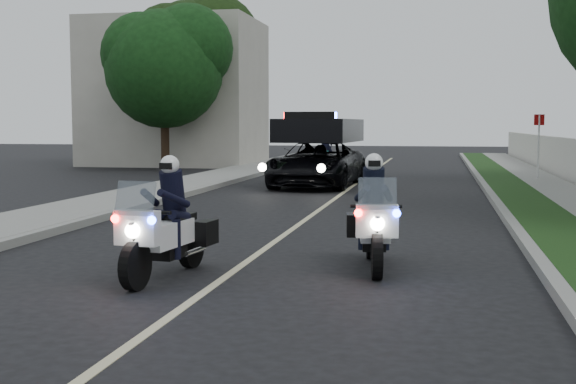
{
  "coord_description": "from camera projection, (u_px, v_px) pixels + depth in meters",
  "views": [
    {
      "loc": [
        2.7,
        -9.59,
        1.99
      ],
      "look_at": [
        0.55,
        1.22,
        1.0
      ],
      "focal_mm": 47.31,
      "sensor_mm": 36.0,
      "label": 1
    }
  ],
  "objects": [
    {
      "name": "ground",
      "position": [
        230.0,
        274.0,
        10.07
      ],
      "size": [
        120.0,
        120.0,
        0.0
      ],
      "primitive_type": "plane",
      "color": "black",
      "rests_on": "ground"
    },
    {
      "name": "curb_right",
      "position": [
        495.0,
        200.0,
        19.04
      ],
      "size": [
        0.2,
        60.0,
        0.15
      ],
      "primitive_type": "cube",
      "color": "gray",
      "rests_on": "ground"
    },
    {
      "name": "grass_verge",
      "position": [
        524.0,
        201.0,
        18.9
      ],
      "size": [
        1.2,
        60.0,
        0.16
      ],
      "primitive_type": "cube",
      "color": "#193814",
      "rests_on": "ground"
    },
    {
      "name": "curb_left",
      "position": [
        184.0,
        195.0,
        20.63
      ],
      "size": [
        0.2,
        60.0,
        0.15
      ],
      "primitive_type": "cube",
      "color": "gray",
      "rests_on": "ground"
    },
    {
      "name": "sidewalk_left",
      "position": [
        146.0,
        194.0,
        20.85
      ],
      "size": [
        2.0,
        60.0,
        0.16
      ],
      "primitive_type": "cube",
      "color": "gray",
      "rests_on": "ground"
    },
    {
      "name": "building_far",
      "position": [
        176.0,
        93.0,
        37.1
      ],
      "size": [
        8.0,
        6.0,
        7.0
      ],
      "primitive_type": "cube",
      "color": "#A8A396",
      "rests_on": "ground"
    },
    {
      "name": "lane_marking",
      "position": [
        333.0,
        200.0,
        19.84
      ],
      "size": [
        0.12,
        50.0,
        0.01
      ],
      "primitive_type": "cube",
      "color": "#BFB78C",
      "rests_on": "ground"
    },
    {
      "name": "police_moto_left",
      "position": [
        167.0,
        278.0,
        9.84
      ],
      "size": [
        0.88,
        1.94,
        1.59
      ],
      "primitive_type": null,
      "rotation": [
        0.0,
        0.0,
        -0.12
      ],
      "color": "silver",
      "rests_on": "ground"
    },
    {
      "name": "police_moto_right",
      "position": [
        373.0,
        268.0,
        10.53
      ],
      "size": [
        0.9,
        1.94,
        1.59
      ],
      "primitive_type": null,
      "rotation": [
        0.0,
        0.0,
        0.14
      ],
      "color": "silver",
      "rests_on": "ground"
    },
    {
      "name": "police_suv",
      "position": [
        317.0,
        187.0,
        24.17
      ],
      "size": [
        2.73,
        5.35,
        2.53
      ],
      "primitive_type": "imported",
      "rotation": [
        0.0,
        0.0,
        -0.06
      ],
      "color": "black",
      "rests_on": "ground"
    },
    {
      "name": "bicycle",
      "position": [
        325.0,
        169.0,
        33.54
      ],
      "size": [
        0.76,
        1.66,
        0.83
      ],
      "primitive_type": "imported",
      "rotation": [
        0.0,
        0.0,
        -0.13
      ],
      "color": "black",
      "rests_on": "ground"
    },
    {
      "name": "cyclist",
      "position": [
        325.0,
        169.0,
        33.54
      ],
      "size": [
        0.65,
        0.45,
        1.77
      ],
      "primitive_type": "imported",
      "rotation": [
        0.0,
        0.0,
        3.18
      ],
      "color": "black",
      "rests_on": "ground"
    },
    {
      "name": "sign_post",
      "position": [
        537.0,
        183.0,
        25.7
      ],
      "size": [
        0.47,
        0.47,
        2.39
      ],
      "primitive_type": null,
      "rotation": [
        0.0,
        0.0,
        0.32
      ],
      "color": "#B1180C",
      "rests_on": "ground"
    },
    {
      "name": "tree_left_near",
      "position": [
        166.0,
        171.0,
        32.43
      ],
      "size": [
        5.59,
        5.59,
        8.38
      ],
      "primitive_type": null,
      "rotation": [
        0.0,
        0.0,
        -0.12
      ],
      "color": "#143D14",
      "rests_on": "ground"
    },
    {
      "name": "tree_left_far",
      "position": [
        192.0,
        163.0,
        39.21
      ],
      "size": [
        7.5,
        7.5,
        10.15
      ],
      "primitive_type": null,
      "rotation": [
        0.0,
        0.0,
        -0.27
      ],
      "color": "black",
      "rests_on": "ground"
    }
  ]
}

